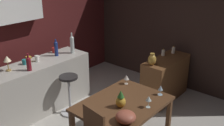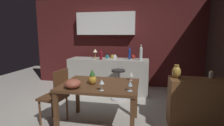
{
  "view_description": "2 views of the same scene",
  "coord_description": "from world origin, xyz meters",
  "px_view_note": "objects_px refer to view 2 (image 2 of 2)",
  "views": [
    {
      "loc": [
        -2.3,
        -2.31,
        2.56
      ],
      "look_at": [
        0.56,
        0.13,
        1.05
      ],
      "focal_mm": 41.71,
      "sensor_mm": 36.0,
      "label": 1
    },
    {
      "loc": [
        0.87,
        -3.03,
        1.53
      ],
      "look_at": [
        0.22,
        0.25,
        0.98
      ],
      "focal_mm": 27.46,
      "sensor_mm": 36.0,
      "label": 2
    }
  ],
  "objects_px": {
    "dining_table": "(100,89)",
    "wine_glass_left": "(102,82)",
    "bar_stool": "(118,84)",
    "cup_teal": "(107,57)",
    "cup_red": "(133,57)",
    "cup_white": "(115,57)",
    "pineapple_centerpiece": "(92,78)",
    "cup_mustard": "(112,56)",
    "chair_near_window": "(56,95)",
    "wine_glass_center": "(130,84)",
    "counter_lamp": "(95,51)",
    "fruit_bowl": "(73,84)",
    "wine_bottle_cobalt": "(130,53)",
    "wine_glass_right": "(131,74)",
    "sideboard_cabinet": "(204,104)",
    "wine_bottle_ruby": "(101,55)",
    "vase_brass": "(176,72)",
    "pillar_candle_short": "(211,75)",
    "wine_bottle_clear": "(141,53)"
  },
  "relations": [
    {
      "from": "sideboard_cabinet",
      "to": "wine_bottle_cobalt",
      "type": "bearing_deg",
      "value": 131.76
    },
    {
      "from": "wine_bottle_ruby",
      "to": "cup_teal",
      "type": "xyz_separation_m",
      "value": [
        0.1,
        0.28,
        -0.08
      ]
    },
    {
      "from": "dining_table",
      "to": "fruit_bowl",
      "type": "bearing_deg",
      "value": -137.76
    },
    {
      "from": "chair_near_window",
      "to": "fruit_bowl",
      "type": "bearing_deg",
      "value": -30.38
    },
    {
      "from": "counter_lamp",
      "to": "fruit_bowl",
      "type": "bearing_deg",
      "value": -82.28
    },
    {
      "from": "sideboard_cabinet",
      "to": "counter_lamp",
      "type": "height_order",
      "value": "counter_lamp"
    },
    {
      "from": "wine_bottle_cobalt",
      "to": "cup_teal",
      "type": "distance_m",
      "value": 0.63
    },
    {
      "from": "bar_stool",
      "to": "wine_glass_left",
      "type": "xyz_separation_m",
      "value": [
        0.01,
        -1.59,
        0.48
      ]
    },
    {
      "from": "wine_glass_center",
      "to": "counter_lamp",
      "type": "bearing_deg",
      "value": 118.52
    },
    {
      "from": "pillar_candle_short",
      "to": "vase_brass",
      "type": "xyz_separation_m",
      "value": [
        -0.57,
        -0.1,
        0.05
      ]
    },
    {
      "from": "wine_bottle_cobalt",
      "to": "pillar_candle_short",
      "type": "relative_size",
      "value": 2.33
    },
    {
      "from": "bar_stool",
      "to": "wine_glass_right",
      "type": "relative_size",
      "value": 4.74
    },
    {
      "from": "fruit_bowl",
      "to": "cup_white",
      "type": "xyz_separation_m",
      "value": [
        0.25,
        2.14,
        0.15
      ]
    },
    {
      "from": "chair_near_window",
      "to": "cup_mustard",
      "type": "bearing_deg",
      "value": 74.14
    },
    {
      "from": "sideboard_cabinet",
      "to": "cup_mustard",
      "type": "xyz_separation_m",
      "value": [
        -1.85,
        1.69,
        0.53
      ]
    },
    {
      "from": "wine_glass_right",
      "to": "wine_bottle_ruby",
      "type": "bearing_deg",
      "value": 124.48
    },
    {
      "from": "bar_stool",
      "to": "wine_bottle_clear",
      "type": "height_order",
      "value": "wine_bottle_clear"
    },
    {
      "from": "dining_table",
      "to": "wine_glass_center",
      "type": "bearing_deg",
      "value": -27.66
    },
    {
      "from": "dining_table",
      "to": "wine_glass_left",
      "type": "relative_size",
      "value": 7.58
    },
    {
      "from": "wine_bottle_cobalt",
      "to": "wine_glass_right",
      "type": "bearing_deg",
      "value": -83.49
    },
    {
      "from": "dining_table",
      "to": "cup_red",
      "type": "relative_size",
      "value": 11.59
    },
    {
      "from": "pineapple_centerpiece",
      "to": "cup_mustard",
      "type": "distance_m",
      "value": 2.02
    },
    {
      "from": "wine_glass_right",
      "to": "cup_teal",
      "type": "bearing_deg",
      "value": 116.6
    },
    {
      "from": "wine_glass_right",
      "to": "pineapple_centerpiece",
      "type": "relative_size",
      "value": 0.62
    },
    {
      "from": "dining_table",
      "to": "counter_lamp",
      "type": "bearing_deg",
      "value": 108.81
    },
    {
      "from": "sideboard_cabinet",
      "to": "wine_bottle_ruby",
      "type": "bearing_deg",
      "value": 147.54
    },
    {
      "from": "wine_glass_left",
      "to": "vase_brass",
      "type": "xyz_separation_m",
      "value": [
        1.11,
        0.65,
        0.06
      ]
    },
    {
      "from": "wine_bottle_cobalt",
      "to": "cup_white",
      "type": "xyz_separation_m",
      "value": [
        -0.4,
        0.03,
        -0.1
      ]
    },
    {
      "from": "sideboard_cabinet",
      "to": "pineapple_centerpiece",
      "type": "bearing_deg",
      "value": -169.78
    },
    {
      "from": "chair_near_window",
      "to": "counter_lamp",
      "type": "xyz_separation_m",
      "value": [
        0.13,
        1.89,
        0.57
      ]
    },
    {
      "from": "wine_glass_left",
      "to": "wine_glass_center",
      "type": "height_order",
      "value": "wine_glass_left"
    },
    {
      "from": "wine_glass_right",
      "to": "cup_mustard",
      "type": "distance_m",
      "value": 1.78
    },
    {
      "from": "chair_near_window",
      "to": "bar_stool",
      "type": "height_order",
      "value": "chair_near_window"
    },
    {
      "from": "chair_near_window",
      "to": "cup_red",
      "type": "relative_size",
      "value": 8.98
    },
    {
      "from": "wine_bottle_ruby",
      "to": "wine_glass_center",
      "type": "bearing_deg",
      "value": -63.83
    },
    {
      "from": "dining_table",
      "to": "cup_teal",
      "type": "height_order",
      "value": "cup_teal"
    },
    {
      "from": "vase_brass",
      "to": "wine_glass_center",
      "type": "bearing_deg",
      "value": -140.0
    },
    {
      "from": "wine_glass_left",
      "to": "fruit_bowl",
      "type": "height_order",
      "value": "wine_glass_left"
    },
    {
      "from": "sideboard_cabinet",
      "to": "chair_near_window",
      "type": "bearing_deg",
      "value": -172.15
    },
    {
      "from": "pineapple_centerpiece",
      "to": "cup_teal",
      "type": "bearing_deg",
      "value": 95.74
    },
    {
      "from": "pillar_candle_short",
      "to": "sideboard_cabinet",
      "type": "bearing_deg",
      "value": -128.75
    },
    {
      "from": "cup_teal",
      "to": "cup_red",
      "type": "bearing_deg",
      "value": 8.12
    },
    {
      "from": "cup_white",
      "to": "wine_bottle_cobalt",
      "type": "bearing_deg",
      "value": -4.29
    },
    {
      "from": "wine_bottle_clear",
      "to": "cup_teal",
      "type": "xyz_separation_m",
      "value": [
        -0.91,
        0.18,
        -0.14
      ]
    },
    {
      "from": "wine_glass_center",
      "to": "cup_red",
      "type": "distance_m",
      "value": 2.26
    },
    {
      "from": "sideboard_cabinet",
      "to": "cup_white",
      "type": "xyz_separation_m",
      "value": [
        -1.76,
        1.56,
        0.54
      ]
    },
    {
      "from": "cup_red",
      "to": "cup_white",
      "type": "height_order",
      "value": "cup_white"
    },
    {
      "from": "fruit_bowl",
      "to": "pillar_candle_short",
      "type": "bearing_deg",
      "value": 18.92
    },
    {
      "from": "cup_teal",
      "to": "pineapple_centerpiece",
      "type": "bearing_deg",
      "value": -84.26
    },
    {
      "from": "wine_bottle_clear",
      "to": "counter_lamp",
      "type": "distance_m",
      "value": 1.24
    }
  ]
}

